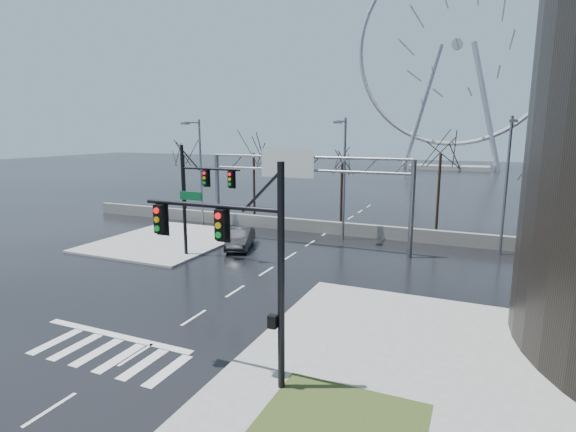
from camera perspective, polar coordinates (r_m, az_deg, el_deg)
The scene contains 18 objects.
ground at distance 22.89m, azimuth -11.87°, elevation -12.52°, with size 260.00×260.00×0.00m, color black.
sidewalk_right_ext at distance 21.13m, azimuth 15.22°, elevation -14.50°, with size 12.00×10.00×0.15m, color gray.
sidewalk_far at distance 38.33m, azimuth -14.99°, elevation -3.01°, with size 10.00×12.00×0.15m, color gray.
grass_strip at distance 15.29m, azimuth 6.87°, elevation -24.48°, with size 5.00×4.00×0.02m, color #273817.
barrier_wall at distance 39.94m, azimuth 4.86°, elevation -1.43°, with size 52.00×0.50×1.10m, color slate.
signal_mast_near at distance 15.43m, azimuth -5.56°, elevation -4.64°, with size 5.52×0.41×8.00m.
signal_mast_far at distance 32.04m, azimuth -11.55°, elevation 3.14°, with size 4.72×0.41×8.00m.
sign_gantry at distance 34.65m, azimuth 1.70°, elevation 4.50°, with size 16.36×0.40×7.60m.
streetlight_left at distance 42.93m, azimuth -11.30°, elevation 6.45°, with size 0.50×2.55×10.00m.
streetlight_mid at distance 36.82m, azimuth 7.03°, elevation 5.90°, with size 0.50×2.55×10.00m.
streetlight_right at distance 35.35m, azimuth 26.07°, elevation 4.69°, with size 0.50×2.55×10.00m.
tree_far_left at distance 51.18m, azimuth -13.11°, elevation 6.69°, with size 3.50×3.50×7.00m.
tree_left at distance 45.93m, azimuth -4.38°, elevation 7.01°, with size 3.75×3.75×7.50m.
tree_center at distance 43.50m, azimuth 6.86°, elevation 5.69°, with size 3.25×3.25×6.50m.
tree_right at distance 40.76m, azimuth 18.76°, elevation 6.34°, with size 3.90×3.90×7.80m.
tree_far_right at distance 41.43m, azimuth 29.86°, elevation 4.43°, with size 3.40×3.40×6.80m.
ferris_wheel at distance 113.57m, azimuth 20.63°, elevation 18.80°, with size 45.00×6.00×50.91m.
car at distance 34.99m, azimuth -6.08°, elevation -2.85°, with size 1.61×4.61×1.52m, color black.
Camera 1 is at (12.41, -17.02, 8.96)m, focal length 28.00 mm.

